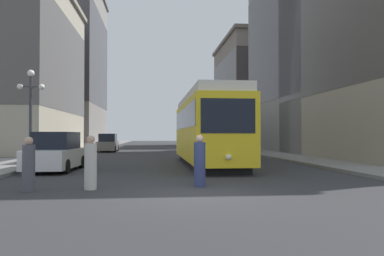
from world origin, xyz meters
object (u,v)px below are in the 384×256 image
(streetcar, at_px, (207,127))
(parked_car_left_near, at_px, (56,153))
(pedestrian_crossing_near, at_px, (200,162))
(transit_bus, at_px, (213,132))
(parked_car_left_mid, at_px, (108,143))
(pedestrian_crossing_far, at_px, (29,166))
(pedestrian_on_sidewalk, at_px, (91,164))
(lamp_post_left_near, at_px, (31,101))

(streetcar, distance_m, parked_car_left_near, 8.05)
(parked_car_left_near, relative_size, pedestrian_crossing_near, 2.77)
(transit_bus, relative_size, parked_car_left_mid, 2.67)
(parked_car_left_near, relative_size, pedestrian_crossing_far, 2.87)
(streetcar, relative_size, pedestrian_crossing_far, 7.66)
(streetcar, relative_size, pedestrian_on_sidewalk, 7.50)
(parked_car_left_near, relative_size, parked_car_left_mid, 1.05)
(parked_car_left_near, bearing_deg, pedestrian_crossing_near, -42.72)
(parked_car_left_mid, relative_size, pedestrian_crossing_far, 2.73)
(parked_car_left_mid, bearing_deg, lamp_post_left_near, -96.08)
(streetcar, xyz_separation_m, pedestrian_crossing_far, (-6.66, -9.26, -1.34))
(pedestrian_crossing_near, xyz_separation_m, pedestrian_crossing_far, (-5.17, -0.57, -0.03))
(pedestrian_crossing_near, xyz_separation_m, lamp_post_left_near, (-7.91, 8.37, 2.66))
(pedestrian_crossing_near, distance_m, lamp_post_left_near, 11.82)
(streetcar, height_order, pedestrian_crossing_far, streetcar)
(parked_car_left_mid, bearing_deg, parked_car_left_near, -90.07)
(parked_car_left_mid, height_order, pedestrian_crossing_near, parked_car_left_mid)
(parked_car_left_mid, distance_m, pedestrian_crossing_near, 27.10)
(pedestrian_crossing_near, bearing_deg, streetcar, -110.36)
(streetcar, distance_m, pedestrian_crossing_far, 11.49)
(transit_bus, distance_m, pedestrian_crossing_far, 26.62)
(pedestrian_crossing_far, bearing_deg, pedestrian_crossing_near, 8.51)
(streetcar, xyz_separation_m, parked_car_left_mid, (-7.50, 17.73, -1.26))
(parked_car_left_mid, bearing_deg, transit_bus, -11.90)
(transit_bus, bearing_deg, pedestrian_crossing_near, -101.63)
(streetcar, relative_size, parked_car_left_mid, 2.80)
(parked_car_left_mid, distance_m, pedestrian_on_sidewalk, 26.87)
(parked_car_left_near, xyz_separation_m, lamp_post_left_near, (-1.90, 2.32, 2.60))
(parked_car_left_near, distance_m, parked_car_left_mid, 20.38)
(parked_car_left_near, bearing_deg, transit_bus, 62.72)
(pedestrian_crossing_near, xyz_separation_m, pedestrian_on_sidewalk, (-3.42, -0.32, -0.01))
(pedestrian_crossing_near, relative_size, pedestrian_crossing_far, 1.04)
(transit_bus, distance_m, pedestrian_on_sidewalk, 25.81)
(transit_bus, relative_size, pedestrian_crossing_near, 7.04)
(streetcar, xyz_separation_m, parked_car_left_near, (-7.50, -2.65, -1.26))
(lamp_post_left_near, bearing_deg, streetcar, 2.04)
(streetcar, bearing_deg, parked_car_left_mid, 113.13)
(lamp_post_left_near, bearing_deg, parked_car_left_near, -50.63)
(parked_car_left_mid, distance_m, lamp_post_left_near, 18.35)
(parked_car_left_near, height_order, pedestrian_crossing_far, parked_car_left_near)
(parked_car_left_near, relative_size, lamp_post_left_near, 0.94)
(streetcar, bearing_deg, transit_bus, 79.62)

